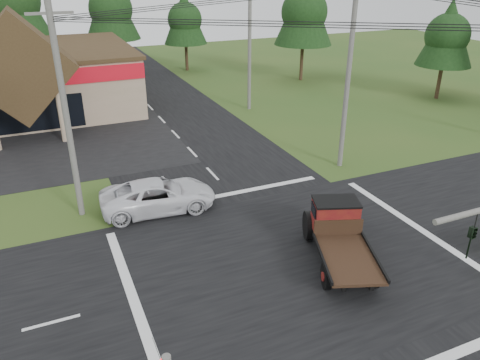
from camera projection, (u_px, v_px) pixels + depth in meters
ground at (292, 259)px, 20.60m from camera, size 120.00×120.00×0.00m
road_ns at (292, 259)px, 20.60m from camera, size 12.00×120.00×0.02m
road_ew at (292, 259)px, 20.60m from camera, size 120.00×12.00×0.02m
utility_pole_nw at (66, 114)px, 22.05m from camera, size 2.00×0.30×10.50m
utility_pole_ne at (348, 74)px, 27.66m from camera, size 2.00×0.30×11.50m
utility_pole_n at (250, 43)px, 39.34m from camera, size 2.00×0.30×11.20m
tree_row_d at (110, 7)px, 52.34m from camera, size 6.16×6.16×11.11m
tree_row_e at (185, 18)px, 54.16m from camera, size 5.04×5.04×9.09m
tree_side_ne at (304, 10)px, 48.93m from camera, size 6.16×6.16×11.11m
tree_side_e_near at (448, 33)px, 42.44m from camera, size 5.04×5.04×9.09m
antique_flatbed_truck at (341, 238)px, 19.91m from camera, size 4.15×6.29×2.46m
white_pickup at (158, 195)px, 24.43m from camera, size 6.15×3.23×1.65m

